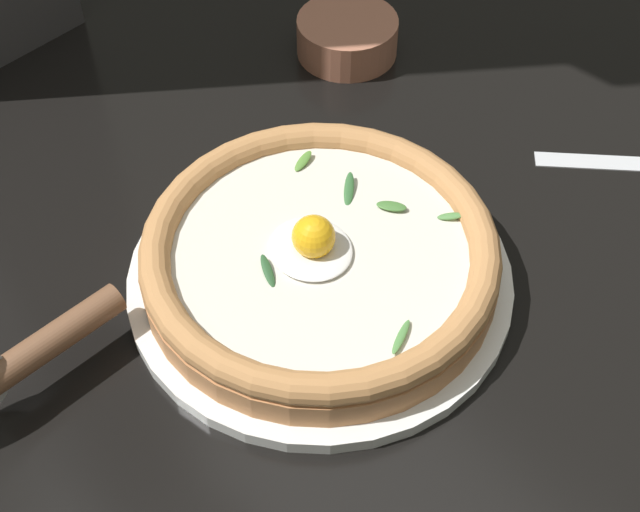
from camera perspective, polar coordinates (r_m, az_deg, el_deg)
ground_plane at (r=0.72m, az=-3.74°, el=-1.21°), size 2.40×2.40×0.03m
pizza_plate at (r=0.69m, az=-0.00°, el=-1.41°), size 0.30×0.30×0.01m
pizza at (r=0.67m, az=-0.01°, el=0.06°), size 0.27×0.27×0.06m
side_bowl at (r=0.90m, az=1.76°, el=13.96°), size 0.10×0.10×0.04m
pizza_cutter at (r=0.64m, az=-18.33°, el=-5.82°), size 0.04×0.16×0.08m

